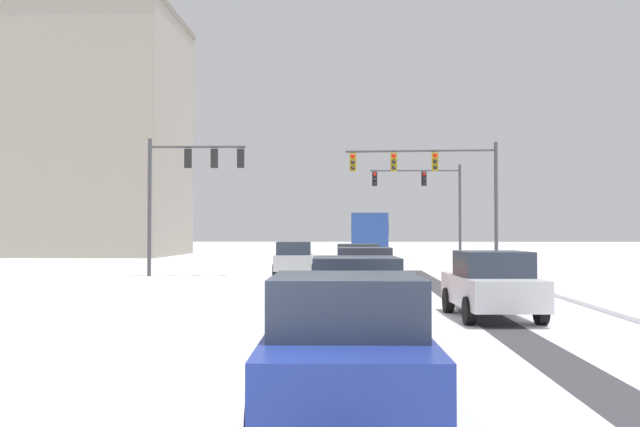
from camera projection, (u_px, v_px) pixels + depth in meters
The scene contains 13 objects.
wheel_track_left_lane at pixel (462, 302), 21.93m from camera, with size 0.95×35.55×0.01m, color #424247.
wheel_track_right_lane at pixel (348, 301), 22.08m from camera, with size 0.88×35.55×0.01m, color #424247.
traffic_signal_near_right at pixel (434, 176), 36.30m from camera, with size 7.47×0.60×6.50m.
traffic_signal_far_right at pixel (429, 193), 48.05m from camera, with size 5.94×0.45×6.50m.
traffic_signal_near_left at pixel (188, 176), 34.73m from camera, with size 4.63×0.45×6.50m.
car_silver_lead at pixel (294, 259), 34.43m from camera, with size 1.96×4.16×1.62m.
car_yellow_cab_second at pixel (358, 265), 28.34m from camera, with size 1.89×4.13×1.62m.
car_red_third at pixel (364, 274), 21.99m from camera, with size 1.86×4.12×1.62m.
car_white_fourth at pixel (492, 284), 17.68m from camera, with size 2.00×4.18×1.62m.
car_black_fifth at pixel (355, 300), 13.62m from camera, with size 1.96×4.16×1.62m.
car_blue_sixth at pixel (346, 349), 7.91m from camera, with size 1.92×4.14×1.62m.
bus_oncoming at pixel (371, 233), 54.97m from camera, with size 2.95×11.08×3.38m.
office_building_far_left_block at pixel (71, 135), 65.73m from camera, with size 19.25×14.57×21.52m.
Camera 1 is at (1.23, -5.99, 2.08)m, focal length 41.33 mm.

